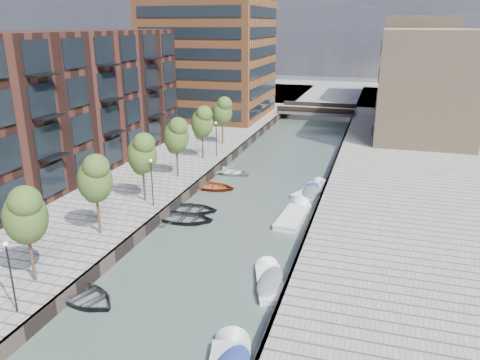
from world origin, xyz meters
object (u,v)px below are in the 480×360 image
at_px(tree_6, 222,111).
at_px(sloop_4, 192,212).
at_px(motorboat_3, 313,190).
at_px(tree_2, 95,177).
at_px(tree_1, 25,214).
at_px(sloop_2, 212,189).
at_px(tree_3, 142,153).
at_px(motorboat_4, 313,192).
at_px(tree_4, 176,135).
at_px(motorboat_1, 269,281).
at_px(sloop_1, 185,221).
at_px(motorboat_2, 295,216).
at_px(sloop_3, 230,174).
at_px(tree_5, 202,121).
at_px(car, 377,129).
at_px(sloop_0, 84,300).
at_px(bridge, 317,110).

bearing_deg(tree_6, sloop_4, -78.79).
bearing_deg(motorboat_3, tree_2, -129.40).
height_order(tree_1, sloop_2, tree_1).
bearing_deg(tree_3, motorboat_4, 32.81).
relative_size(tree_4, motorboat_1, 1.22).
bearing_deg(tree_3, motorboat_1, -33.26).
height_order(sloop_1, motorboat_2, motorboat_2).
distance_m(tree_6, sloop_3, 10.90).
xyz_separation_m(sloop_1, motorboat_2, (8.59, 3.53, 0.11)).
xyz_separation_m(tree_5, sloop_1, (4.24, -15.18, -5.31)).
distance_m(sloop_1, sloop_4, 2.18).
distance_m(motorboat_2, car, 31.02).
relative_size(sloop_3, motorboat_1, 1.01).
bearing_deg(motorboat_4, car, 77.69).
bearing_deg(sloop_3, tree_5, 79.49).
bearing_deg(sloop_2, sloop_0, -179.66).
distance_m(tree_5, sloop_0, 28.42).
bearing_deg(sloop_1, tree_2, 139.07).
bearing_deg(tree_3, tree_1, -90.00).
xyz_separation_m(tree_4, motorboat_2, (12.83, -4.64, -5.20)).
xyz_separation_m(tree_3, sloop_0, (3.10, -13.74, -5.31)).
distance_m(motorboat_1, motorboat_2, 11.06).
relative_size(tree_2, sloop_2, 1.27).
bearing_deg(motorboat_4, motorboat_1, -90.79).
xyz_separation_m(bridge, tree_1, (-8.50, -61.00, 3.92)).
bearing_deg(tree_6, bridge, 71.90).
relative_size(bridge, tree_3, 2.18).
distance_m(tree_6, sloop_4, 21.09).
bearing_deg(motorboat_2, sloop_3, 132.38).
height_order(motorboat_1, car, car).
xyz_separation_m(tree_2, tree_6, (0.00, 28.00, 0.00)).
distance_m(sloop_1, motorboat_3, 13.87).
xyz_separation_m(tree_6, motorboat_1, (13.26, -29.69, -5.12)).
xyz_separation_m(tree_4, sloop_3, (3.79, 5.26, -5.31)).
relative_size(sloop_3, car, 1.33).
bearing_deg(motorboat_1, car, 82.45).
bearing_deg(motorboat_2, tree_3, -169.60).
bearing_deg(tree_1, sloop_1, 71.70).
bearing_deg(tree_2, motorboat_4, 49.32).
bearing_deg(tree_1, tree_3, 90.00).
xyz_separation_m(bridge, motorboat_2, (4.33, -44.64, -1.28)).
height_order(tree_5, car, tree_5).
bearing_deg(sloop_3, car, -22.00).
distance_m(sloop_3, sloop_4, 11.28).
height_order(tree_6, motorboat_1, tree_6).
bearing_deg(tree_1, sloop_4, 75.17).
height_order(tree_1, motorboat_3, tree_1).
relative_size(tree_5, sloop_3, 1.21).
distance_m(tree_1, sloop_3, 27.06).
distance_m(tree_1, motorboat_2, 21.43).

